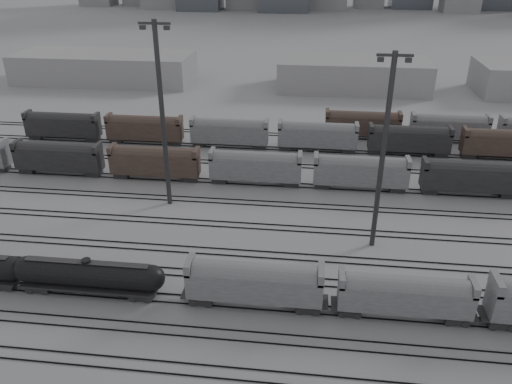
# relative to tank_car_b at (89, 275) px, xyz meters

# --- Properties ---
(ground) EXTENTS (900.00, 900.00, 0.00)m
(ground) POSITION_rel_tank_car_b_xyz_m (24.19, -1.00, -2.52)
(ground) COLOR #B2B2B7
(ground) RESTS_ON ground
(tracks) EXTENTS (220.00, 71.50, 0.16)m
(tracks) POSITION_rel_tank_car_b_xyz_m (24.19, 16.50, -2.44)
(tracks) COLOR black
(tracks) RESTS_ON ground
(tank_car_b) EXTENTS (17.66, 2.94, 4.36)m
(tank_car_b) POSITION_rel_tank_car_b_xyz_m (0.00, 0.00, 0.00)
(tank_car_b) COLOR black
(tank_car_b) RESTS_ON ground
(hopper_car_a) EXTENTS (14.80, 2.94, 5.29)m
(hopper_car_a) POSITION_rel_tank_car_b_xyz_m (18.81, 0.00, 0.75)
(hopper_car_a) COLOR black
(hopper_car_a) RESTS_ON ground
(hopper_car_b) EXTENTS (13.92, 2.76, 4.98)m
(hopper_car_b) POSITION_rel_tank_car_b_xyz_m (34.68, 0.00, 0.55)
(hopper_car_b) COLOR black
(hopper_car_b) RESTS_ON ground
(light_mast_b) EXTENTS (4.33, 0.69, 27.07)m
(light_mast_b) POSITION_rel_tank_car_b_xyz_m (2.93, 22.47, 11.83)
(light_mast_b) COLOR #353537
(light_mast_b) RESTS_ON ground
(light_mast_c) EXTENTS (4.04, 0.65, 25.28)m
(light_mast_c) POSITION_rel_tank_car_b_xyz_m (32.79, 14.17, 10.89)
(light_mast_c) COLOR #353537
(light_mast_c) RESTS_ON ground
(bg_string_near) EXTENTS (151.00, 3.00, 5.60)m
(bg_string_near) POSITION_rel_tank_car_b_xyz_m (32.19, 31.00, 0.28)
(bg_string_near) COLOR gray
(bg_string_near) RESTS_ON ground
(bg_string_mid) EXTENTS (151.00, 3.00, 5.60)m
(bg_string_mid) POSITION_rel_tank_car_b_xyz_m (42.19, 47.00, 0.28)
(bg_string_mid) COLOR black
(bg_string_mid) RESTS_ON ground
(bg_string_far) EXTENTS (66.00, 3.00, 5.60)m
(bg_string_far) POSITION_rel_tank_car_b_xyz_m (59.69, 55.00, 0.28)
(bg_string_far) COLOR brown
(bg_string_far) RESTS_ON ground
(warehouse_left) EXTENTS (50.00, 18.00, 8.00)m
(warehouse_left) POSITION_rel_tank_car_b_xyz_m (-35.81, 94.00, 1.48)
(warehouse_left) COLOR #ABABAE
(warehouse_left) RESTS_ON ground
(warehouse_mid) EXTENTS (40.00, 18.00, 8.00)m
(warehouse_mid) POSITION_rel_tank_car_b_xyz_m (34.19, 94.00, 1.48)
(warehouse_mid) COLOR #ABABAE
(warehouse_mid) RESTS_ON ground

